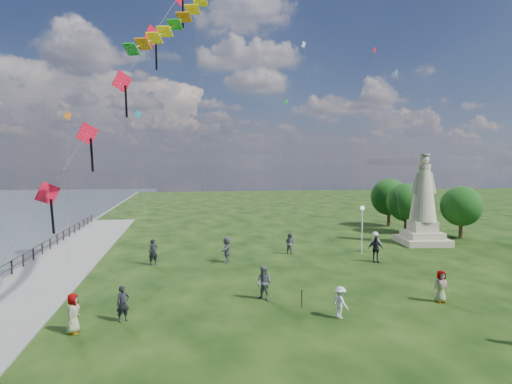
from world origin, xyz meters
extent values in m
cube|color=slate|center=(-14.00, 8.00, 0.05)|extent=(5.00, 60.00, 0.10)
cylinder|color=black|center=(-16.30, 12.00, 0.50)|extent=(0.11, 0.11, 1.00)
cylinder|color=black|center=(-16.30, 14.00, 0.50)|extent=(0.11, 0.11, 1.00)
cylinder|color=black|center=(-16.30, 16.00, 0.50)|extent=(0.11, 0.11, 1.00)
cylinder|color=black|center=(-16.30, 18.00, 0.50)|extent=(0.11, 0.11, 1.00)
cylinder|color=black|center=(-16.30, 20.00, 0.50)|extent=(0.11, 0.11, 1.00)
cylinder|color=black|center=(-16.30, 22.00, 0.50)|extent=(0.11, 0.11, 1.00)
cylinder|color=black|center=(-16.30, 24.00, 0.50)|extent=(0.11, 0.11, 1.00)
cylinder|color=black|center=(-16.30, 26.00, 0.50)|extent=(0.11, 0.11, 1.00)
cylinder|color=black|center=(-16.30, 28.00, 0.50)|extent=(0.11, 0.11, 1.00)
cylinder|color=black|center=(-16.30, 30.00, 0.50)|extent=(0.11, 0.11, 1.00)
cylinder|color=black|center=(-16.30, 32.00, 0.50)|extent=(0.11, 0.11, 1.00)
cylinder|color=black|center=(-16.30, 34.00, 0.50)|extent=(0.11, 0.11, 1.00)
cylinder|color=black|center=(-16.30, 36.00, 0.50)|extent=(0.11, 0.11, 1.00)
cube|color=tan|center=(15.72, 17.60, 0.28)|extent=(4.34, 4.34, 0.56)
cube|color=tan|center=(15.72, 17.60, 0.84)|extent=(3.31, 3.31, 0.56)
cube|color=tan|center=(15.72, 17.60, 1.60)|extent=(2.27, 2.27, 0.94)
cylinder|color=tan|center=(15.72, 17.60, 6.95)|extent=(1.24, 1.24, 0.38)
sphere|color=tan|center=(15.72, 17.60, 7.53)|extent=(0.86, 0.86, 0.86)
cylinder|color=tan|center=(15.72, 17.60, 7.98)|extent=(1.03, 1.03, 0.09)
cylinder|color=silver|center=(8.74, 14.73, 1.76)|extent=(0.11, 0.11, 3.53)
sphere|color=white|center=(8.74, 14.73, 3.64)|extent=(0.35, 0.35, 0.35)
cylinder|color=#382314|center=(17.22, 23.23, 0.98)|extent=(0.36, 0.36, 1.97)
sphere|color=black|center=(17.22, 23.23, 3.20)|extent=(3.94, 3.94, 3.94)
cylinder|color=#382314|center=(20.88, 19.54, 0.96)|extent=(0.36, 0.36, 1.91)
sphere|color=black|center=(20.88, 19.54, 3.11)|extent=(3.83, 3.83, 3.83)
cylinder|color=#382314|center=(17.64, 27.79, 1.03)|extent=(0.36, 0.36, 2.07)
sphere|color=black|center=(17.64, 27.79, 3.36)|extent=(4.14, 4.14, 4.14)
imported|color=black|center=(-8.09, 2.55, 0.83)|extent=(0.72, 0.63, 1.66)
imported|color=#595960|center=(-1.15, 4.48, 0.91)|extent=(1.02, 1.02, 1.83)
imported|color=silver|center=(1.89, 1.35, 0.75)|extent=(0.82, 1.08, 1.49)
imported|color=#595960|center=(7.87, 2.62, 0.84)|extent=(0.83, 0.51, 1.68)
imported|color=black|center=(-7.49, 13.40, 0.92)|extent=(0.79, 0.65, 1.85)
imported|color=#595960|center=(2.97, 15.46, 0.84)|extent=(0.92, 0.94, 1.68)
imported|color=silver|center=(9.90, 14.73, 0.85)|extent=(1.20, 1.15, 1.70)
imported|color=black|center=(8.46, 11.62, 0.96)|extent=(1.20, 0.76, 1.91)
imported|color=#595960|center=(-10.00, 1.52, 0.86)|extent=(0.63, 0.91, 1.72)
imported|color=#595960|center=(-2.26, 13.29, 0.95)|extent=(1.20, 1.90, 1.90)
cube|color=#F90E2D|center=(-10.85, 1.52, 5.99)|extent=(0.87, 0.64, 1.03)
cube|color=black|center=(-10.67, 1.42, 5.04)|extent=(0.10, 0.28, 1.48)
cube|color=#F90E2D|center=(-9.49, 2.82, 8.56)|extent=(0.87, 0.64, 1.03)
cube|color=black|center=(-9.31, 2.72, 7.61)|extent=(0.10, 0.28, 1.48)
cube|color=#F90E2D|center=(-8.13, 4.11, 11.13)|extent=(0.87, 0.64, 1.03)
cube|color=black|center=(-7.95, 4.01, 10.18)|extent=(0.10, 0.28, 1.48)
cube|color=#F90E2D|center=(-6.77, 5.41, 13.70)|extent=(0.87, 0.64, 1.03)
cube|color=black|center=(-6.59, 5.31, 12.75)|extent=(0.10, 0.28, 1.48)
cube|color=black|center=(-5.23, 6.60, 15.31)|extent=(0.10, 0.28, 1.48)
cylinder|color=black|center=(0.50, 3.00, 0.45)|extent=(0.06, 0.06, 0.90)
cube|color=yellow|center=(-4.49, 1.71, 14.19)|extent=(0.69, 0.69, 0.23)
cube|color=yellow|center=(-4.84, 1.25, 13.69)|extent=(0.68, 0.69, 0.24)
cube|color=orange|center=(-5.19, 0.79, 13.20)|extent=(0.67, 0.69, 0.26)
cube|color=#1B9228|center=(-5.56, 0.34, 12.75)|extent=(0.66, 0.69, 0.27)
cube|color=yellow|center=(-5.93, -0.12, 12.33)|extent=(0.65, 0.68, 0.28)
cube|color=yellow|center=(-6.30, -0.56, 11.94)|extent=(0.63, 0.68, 0.29)
cube|color=orange|center=(-6.67, -1.01, 11.59)|extent=(0.61, 0.67, 0.30)
cube|color=#1B9228|center=(-7.04, -1.44, 11.27)|extent=(0.60, 0.66, 0.31)
cube|color=teal|center=(-8.90, 18.66, 11.19)|extent=(0.51, 0.39, 0.57)
cylinder|color=#595959|center=(-8.40, 16.16, 5.62)|extent=(1.02, 5.02, 11.15)
cube|color=silver|center=(5.97, 22.46, 18.36)|extent=(0.51, 0.39, 0.57)
cylinder|color=#595959|center=(6.47, 19.96, 9.21)|extent=(1.02, 5.02, 18.32)
cube|color=#F90E2D|center=(13.94, 24.35, 18.69)|extent=(0.51, 0.39, 0.57)
cylinder|color=#595959|center=(14.44, 21.85, 9.37)|extent=(1.02, 5.02, 18.64)
cylinder|color=#595959|center=(-3.52, 27.02, 13.55)|extent=(1.02, 5.02, 27.00)
cube|color=#1B9228|center=(6.45, 31.30, 14.29)|extent=(0.51, 0.39, 0.57)
cylinder|color=#595959|center=(6.95, 28.80, 7.17)|extent=(1.02, 5.02, 14.24)
cube|color=orange|center=(-14.55, 19.74, 11.06)|extent=(0.51, 0.39, 0.57)
cylinder|color=#595959|center=(-14.05, 17.24, 5.55)|extent=(1.02, 5.02, 11.02)
cylinder|color=#595959|center=(1.99, 21.86, 16.47)|extent=(1.02, 5.02, 32.83)
cube|color=teal|center=(14.94, 21.56, 15.92)|extent=(0.51, 0.39, 0.57)
cylinder|color=#595959|center=(15.44, 19.06, 7.98)|extent=(1.02, 5.02, 15.87)
camera|label=1|loc=(-5.24, -17.34, 7.29)|focal=30.00mm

